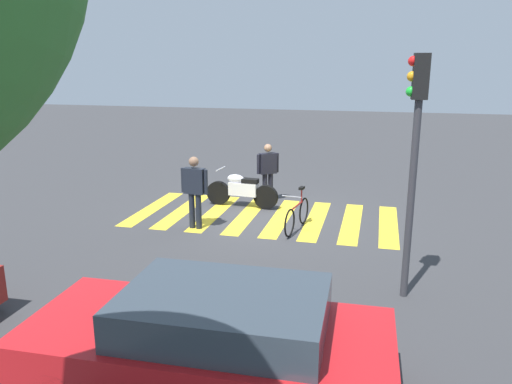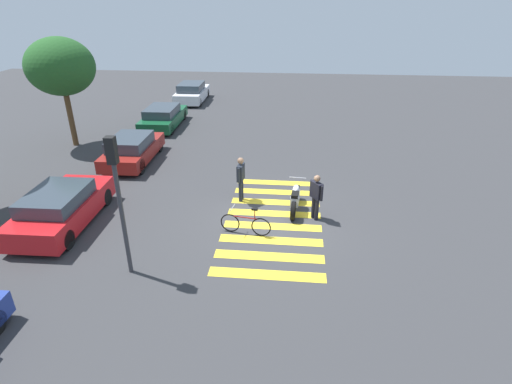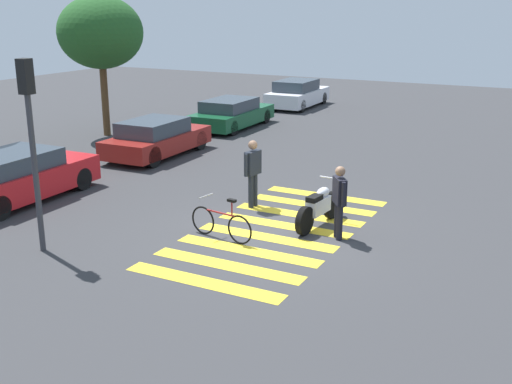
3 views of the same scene
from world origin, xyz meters
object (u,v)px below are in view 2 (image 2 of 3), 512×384
officer_by_motorcycle (241,176)px  car_white_van (192,93)px  leaning_bicycle (246,224)px  traffic_light_pole (117,185)px  car_red_convertible (62,208)px  car_maroon_wagon (132,149)px  officer_on_foot (316,195)px  car_green_compact (163,117)px  police_motorcycle (295,199)px

officer_by_motorcycle → car_white_van: officer_by_motorcycle is taller
leaning_bicycle → traffic_light_pole: 4.50m
traffic_light_pole → car_red_convertible: bearing=54.3°
traffic_light_pole → car_white_van: bearing=8.7°
car_maroon_wagon → car_white_van: (12.18, 0.09, 0.03)m
car_maroon_wagon → traffic_light_pole: traffic_light_pole is taller
car_red_convertible → officer_on_foot: bearing=-81.9°
car_maroon_wagon → car_green_compact: (5.73, 0.29, -0.03)m
leaning_bicycle → car_green_compact: 13.28m
car_maroon_wagon → car_white_van: bearing=0.4°
officer_by_motorcycle → car_white_van: size_ratio=0.40×
police_motorcycle → car_maroon_wagon: (4.11, 7.68, 0.16)m
car_red_convertible → traffic_light_pole: (-2.35, -3.27, 2.07)m
police_motorcycle → officer_on_foot: size_ratio=1.24×
car_red_convertible → car_white_van: bearing=-0.4°
car_white_van → traffic_light_pole: (-20.44, -3.13, 2.07)m
police_motorcycle → traffic_light_pole: (-4.14, 4.64, 2.26)m
leaning_bicycle → officer_by_motorcycle: (2.40, 0.47, 0.64)m
leaning_bicycle → officer_on_foot: bearing=-61.9°
leaning_bicycle → officer_on_foot: 2.68m
car_green_compact → car_white_van: 6.45m
police_motorcycle → leaning_bicycle: (-1.80, 1.61, -0.10)m
officer_on_foot → officer_by_motorcycle: officer_by_motorcycle is taller
police_motorcycle → leaning_bicycle: 2.42m
car_white_van → traffic_light_pole: traffic_light_pole is taller
officer_on_foot → car_white_van: (16.87, 8.47, -0.30)m
leaning_bicycle → traffic_light_pole: bearing=127.6°
car_white_van → car_green_compact: bearing=178.3°
officer_on_foot → car_red_convertible: bearing=98.1°
car_red_convertible → car_white_van: size_ratio=1.00×
leaning_bicycle → car_white_van: car_white_van is taller
car_green_compact → car_white_van: bearing=-1.7°
officer_by_motorcycle → car_green_compact: bearing=32.5°
officer_on_foot → traffic_light_pole: 6.67m
traffic_light_pole → officer_by_motorcycle: bearing=-28.5°
car_maroon_wagon → leaning_bicycle: bearing=-134.3°
car_green_compact → car_red_convertible: bearing=-179.7°
car_maroon_wagon → traffic_light_pole: size_ratio=1.06×
police_motorcycle → car_white_van: (16.29, 7.77, 0.19)m
car_maroon_wagon → officer_by_motorcycle: bearing=-122.1°
officer_by_motorcycle → police_motorcycle: bearing=-106.0°
car_white_van → leaning_bicycle: bearing=-161.2°
car_red_convertible → car_maroon_wagon: (5.91, -0.23, -0.02)m
car_maroon_wagon → car_white_van: size_ratio=0.98×
car_maroon_wagon → car_green_compact: size_ratio=0.94×
officer_by_motorcycle → car_maroon_wagon: (3.52, 5.61, -0.39)m
officer_by_motorcycle → traffic_light_pole: traffic_light_pole is taller
officer_by_motorcycle → traffic_light_pole: size_ratio=0.44×
officer_on_foot → car_maroon_wagon: bearing=60.8°
officer_by_motorcycle → traffic_light_pole: (-4.74, 2.57, 1.71)m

